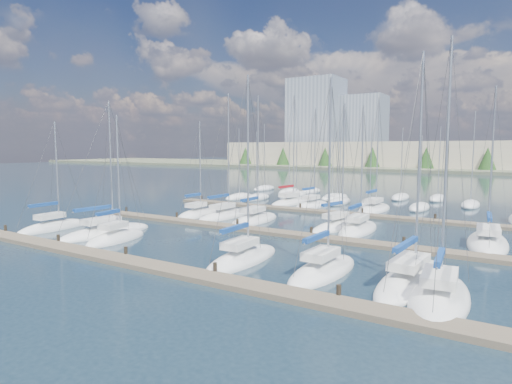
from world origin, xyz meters
The scene contains 22 objects.
ground centered at (0.00, 60.00, 0.00)m, with size 400.00×400.00×0.00m, color #1F313E.
dock_near centered at (0.00, 2.01, 0.15)m, with size 44.00×1.93×1.10m.
dock_mid centered at (0.00, 16.01, 0.15)m, with size 44.00×1.93×1.10m.
dock_far centered at (0.00, 30.01, 0.15)m, with size 44.00×1.93×1.10m.
sailboat_d centered at (3.55, 6.66, 0.18)m, with size 2.87×8.34×13.52m.
sailboat_g centered at (16.38, 5.78, 0.18)m, with size 3.70×8.77×14.19m.
sailboat_f centered at (14.48, 7.97, 0.18)m, with size 3.37×10.15×14.08m.
sailboat_l centered at (6.82, 21.24, 0.18)m, with size 2.92×8.30×12.52m.
sailboat_n centered at (-7.76, 35.47, 0.19)m, with size 3.50×9.12×15.86m.
sailboat_e centered at (9.43, 6.91, 0.18)m, with size 2.86×8.14×12.88m.
sailboat_h centered at (-11.88, 20.28, 0.18)m, with size 2.81×6.81×11.59m.
sailboat_b centered at (-12.18, 7.68, 0.17)m, with size 3.66×9.55×12.78m.
sailboat_o centered at (-3.88, 34.16, 0.19)m, with size 3.36×7.49×13.71m.
sailboat_m centered at (17.56, 21.34, 0.17)m, with size 3.85×10.10×13.54m.
sailboat_p centered at (4.11, 35.25, 0.18)m, with size 3.15×8.92×14.84m.
sailboat_c centered at (-9.31, 6.45, 0.18)m, with size 3.41×6.87×11.32m.
sailboat_a centered at (-18.50, 6.65, 0.18)m, with size 2.71×7.71×11.10m.
sailboat_j centered at (-4.34, 20.67, 0.18)m, with size 3.29×8.51×14.04m.
sailboat_k centered at (4.65, 21.65, 0.19)m, with size 3.95×8.66×12.81m.
sailboat_i centered at (-8.65, 21.17, 0.19)m, with size 2.80×9.06×14.60m.
distant_boats centered at (-4.34, 43.76, 0.29)m, with size 36.93×20.75×13.30m.
shoreline centered at (-13.29, 149.77, 7.44)m, with size 400.00×60.00×38.00m.
Camera 1 is at (19.73, -17.43, 7.87)m, focal length 30.00 mm.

